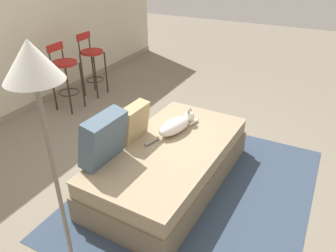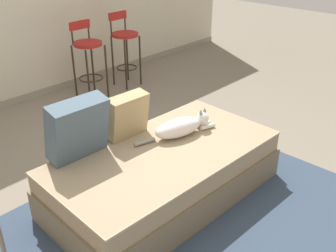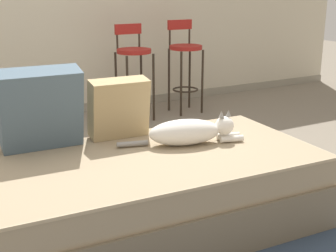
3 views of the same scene
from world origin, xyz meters
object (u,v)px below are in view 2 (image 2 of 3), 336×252
(throw_pillow_middle, at_px, (127,115))
(cat, at_px, (181,127))
(throw_pillow_corner, at_px, (77,129))
(bar_stool_near_window, at_px, (88,53))
(bar_stool_by_doorway, at_px, (125,43))
(couch, at_px, (164,173))

(throw_pillow_middle, relative_size, cat, 0.50)
(throw_pillow_corner, relative_size, cat, 0.64)
(throw_pillow_corner, height_order, bar_stool_near_window, bar_stool_near_window)
(cat, height_order, bar_stool_by_doorway, bar_stool_by_doorway)
(bar_stool_by_doorway, bearing_deg, bar_stool_near_window, -179.94)
(couch, xyz_separation_m, throw_pillow_corner, (-0.49, 0.40, 0.44))
(bar_stool_by_doorway, bearing_deg, couch, -124.67)
(couch, height_order, bar_stool_by_doorway, bar_stool_by_doorway)
(couch, height_order, throw_pillow_middle, throw_pillow_middle)
(bar_stool_near_window, bearing_deg, bar_stool_by_doorway, 0.06)
(throw_pillow_middle, height_order, bar_stool_near_window, bar_stool_near_window)
(cat, xyz_separation_m, bar_stool_by_doorway, (1.17, 2.02, 0.08))
(throw_pillow_corner, distance_m, cat, 0.85)
(bar_stool_near_window, bearing_deg, throw_pillow_corner, -128.44)
(cat, xyz_separation_m, bar_stool_near_window, (0.57, 2.02, 0.07))
(bar_stool_near_window, bearing_deg, cat, -105.89)
(cat, height_order, bar_stool_near_window, bar_stool_near_window)
(bar_stool_by_doorway, bearing_deg, throw_pillow_corner, -138.87)
(couch, bearing_deg, throw_pillow_corner, 140.51)
(couch, xyz_separation_m, cat, (0.28, 0.07, 0.28))
(throw_pillow_corner, xyz_separation_m, throw_pillow_middle, (0.46, -0.02, -0.05))
(throw_pillow_middle, xyz_separation_m, bar_stool_near_window, (0.88, 1.71, -0.04))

